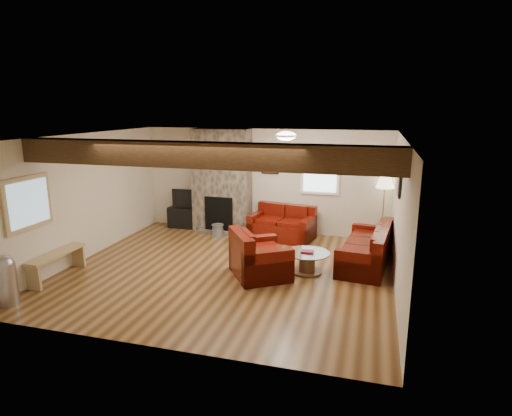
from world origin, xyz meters
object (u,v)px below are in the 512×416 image
Objects in this scene: sofa_three at (366,246)px; coffee_table at (307,262)px; loveseat at (282,223)px; floor_lamp at (385,185)px; armchair_red at (260,254)px; tv_cabinet at (190,217)px; television at (189,198)px.

coffee_table is (-1.02, -0.73, -0.18)m from sofa_three.
floor_lamp reaches higher than loveseat.
tv_cabinet is at bearing 11.02° from armchair_red.
loveseat is at bearing -6.95° from television.
sofa_three is 2.40× the size of coffee_table.
tv_cabinet is at bearing 0.00° from television.
television reaches higher than coffee_table.
loveseat is 2.15m from coffee_table.
loveseat is 2.51m from television.
armchair_red is at bearing -155.58° from coffee_table.
floor_lamp is (1.34, 2.26, 1.11)m from coffee_table.
armchair_red is 1.27× the size of coffee_table.
tv_cabinet is (-4.38, 1.52, -0.12)m from sofa_three.
sofa_three is 1.37× the size of loveseat.
sofa_three is at bearing -92.57° from armchair_red.
floor_lamp is (4.70, 0.02, 0.55)m from television.
television is at bearing 11.02° from armchair_red.
coffee_table is 2.86m from floor_lamp.
coffee_table is at bearing -33.71° from television.
television is at bearing -102.53° from sofa_three.
tv_cabinet is (-2.56, 2.61, -0.16)m from armchair_red.
armchair_red is 1.27× the size of television.
armchair_red is (-1.82, -1.09, 0.04)m from sofa_three.
loveseat is at bearing -171.86° from floor_lamp.
coffee_table is 0.78× the size of tv_cabinet.
floor_lamp is (2.14, 2.63, 0.89)m from armchair_red.
loveseat is (-1.92, 1.22, 0.00)m from sofa_three.
armchair_red reaches higher than tv_cabinet.
sofa_three is 4.65m from television.
coffee_table is 0.53× the size of floor_lamp.
television is (-4.38, 1.52, 0.38)m from sofa_three.
armchair_red reaches higher than coffee_table.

